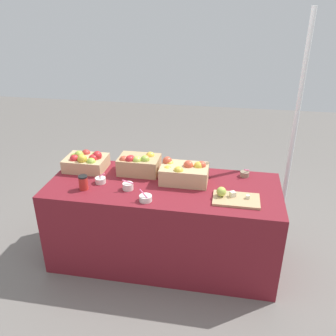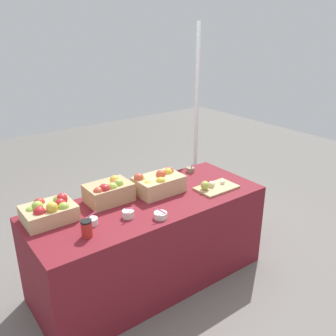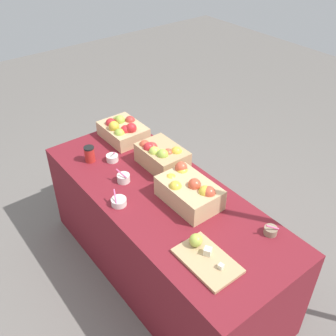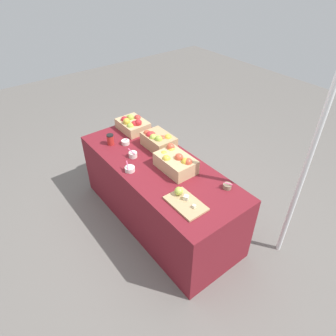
{
  "view_description": "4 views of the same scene",
  "coord_description": "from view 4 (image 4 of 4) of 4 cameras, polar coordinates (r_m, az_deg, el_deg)",
  "views": [
    {
      "loc": [
        0.49,
        -2.53,
        2.13
      ],
      "look_at": [
        0.03,
        0.06,
        0.86
      ],
      "focal_mm": 38.25,
      "sensor_mm": 36.0,
      "label": 1
    },
    {
      "loc": [
        -1.42,
        -2.16,
        2.04
      ],
      "look_at": [
        0.18,
        -0.02,
        0.98
      ],
      "focal_mm": 39.14,
      "sensor_mm": 36.0,
      "label": 2
    },
    {
      "loc": [
        1.54,
        -1.15,
        2.35
      ],
      "look_at": [
        0.11,
        -0.04,
        1.03
      ],
      "focal_mm": 41.79,
      "sensor_mm": 36.0,
      "label": 3
    },
    {
      "loc": [
        1.93,
        -1.37,
        2.48
      ],
      "look_at": [
        0.2,
        -0.03,
        0.83
      ],
      "focal_mm": 32.1,
      "sensor_mm": 36.0,
      "label": 4
    }
  ],
  "objects": [
    {
      "name": "coffee_cup",
      "position": [
        3.27,
        -10.88,
        5.34
      ],
      "size": [
        0.07,
        0.07,
        0.12
      ],
      "color": "red",
      "rests_on": "table"
    },
    {
      "name": "sample_bowl_near",
      "position": [
        3.05,
        -6.68,
        2.55
      ],
      "size": [
        0.09,
        0.09,
        0.1
      ],
      "color": "silver",
      "rests_on": "table"
    },
    {
      "name": "sample_bowl_mid",
      "position": [
        2.87,
        -7.27,
        -0.17
      ],
      "size": [
        0.1,
        0.1,
        0.1
      ],
      "color": "silver",
      "rests_on": "table"
    },
    {
      "name": "apple_crate_right",
      "position": [
        2.84,
        1.43,
        1.2
      ],
      "size": [
        0.39,
        0.25,
        0.19
      ],
      "color": "tan",
      "rests_on": "table"
    },
    {
      "name": "table",
      "position": [
        3.17,
        -1.73,
        -4.71
      ],
      "size": [
        1.9,
        0.76,
        0.74
      ],
      "primitive_type": "cube",
      "color": "maroon",
      "rests_on": "ground_plane"
    },
    {
      "name": "tent_pole",
      "position": [
        2.66,
        24.76,
        0.21
      ],
      "size": [
        0.04,
        0.04,
        2.07
      ],
      "primitive_type": "cylinder",
      "color": "white",
      "rests_on": "ground_plane"
    },
    {
      "name": "sample_bowl_far",
      "position": [
        3.26,
        -8.07,
        4.88
      ],
      "size": [
        0.09,
        0.09,
        0.09
      ],
      "color": "silver",
      "rests_on": "table"
    },
    {
      "name": "cutting_board_front",
      "position": [
        2.52,
        3.1,
        -6.18
      ],
      "size": [
        0.35,
        0.22,
        0.09
      ],
      "color": "tan",
      "rests_on": "table"
    },
    {
      "name": "sample_bowl_extra",
      "position": [
        2.7,
        11.18,
        -3.38
      ],
      "size": [
        0.08,
        0.08,
        0.08
      ],
      "color": "gray",
      "rests_on": "table"
    },
    {
      "name": "apple_crate_left",
      "position": [
        3.5,
        -6.74,
        8.28
      ],
      "size": [
        0.35,
        0.27,
        0.17
      ],
      "color": "tan",
      "rests_on": "table"
    },
    {
      "name": "ground_plane",
      "position": [
        3.43,
        -1.62,
        -9.33
      ],
      "size": [
        10.0,
        10.0,
        0.0
      ],
      "primitive_type": "plane",
      "color": "slate"
    },
    {
      "name": "apple_crate_middle",
      "position": [
        3.15,
        -1.9,
        5.27
      ],
      "size": [
        0.35,
        0.24,
        0.19
      ],
      "color": "tan",
      "rests_on": "table"
    }
  ]
}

